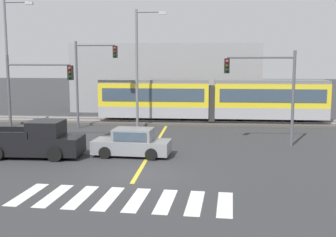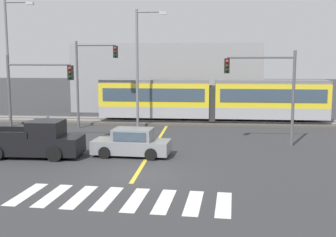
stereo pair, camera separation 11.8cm
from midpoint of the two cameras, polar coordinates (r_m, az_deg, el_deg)
ground_plane at (r=19.51m, az=-4.13°, el=-7.62°), size 200.00×200.00×0.00m
track_bed at (r=35.36m, az=0.21°, el=-0.40°), size 120.00×4.00×0.18m
rail_near at (r=34.63m, az=0.11°, el=-0.34°), size 120.00×0.08×0.10m
rail_far at (r=36.05m, az=0.32°, el=-0.02°), size 120.00×0.08×0.10m
light_rail_tram at (r=34.98m, az=6.09°, el=2.70°), size 18.50×2.64×3.43m
crosswalk_stripe_0 at (r=17.67m, az=-18.45°, el=-9.67°), size 0.73×2.83×0.01m
crosswalk_stripe_1 at (r=17.21m, az=-15.14°, el=-10.02°), size 0.73×2.83×0.01m
crosswalk_stripe_2 at (r=16.80m, az=-11.66°, el=-10.34°), size 0.73×2.83×0.01m
crosswalk_stripe_3 at (r=16.46m, az=-8.01°, el=-10.64°), size 0.73×2.83×0.01m
crosswalk_stripe_4 at (r=16.19m, az=-4.21°, el=-10.91°), size 0.73×2.83×0.01m
crosswalk_stripe_5 at (r=15.98m, az=-0.29°, el=-11.14°), size 0.73×2.83×0.01m
crosswalk_stripe_6 at (r=15.86m, az=3.71°, el=-11.32°), size 0.73×2.83×0.01m
crosswalk_stripe_7 at (r=15.80m, az=7.77°, el=-11.44°), size 0.73×2.83×0.01m
lane_centre_line at (r=25.72m, az=-1.76°, el=-3.78°), size 0.20×15.71×0.01m
sedan_crossing at (r=23.13m, az=-4.80°, el=-3.37°), size 4.31×2.13×1.52m
pickup_truck at (r=23.92m, az=-17.51°, el=-2.99°), size 5.44×2.32×1.98m
traffic_light_mid_right at (r=26.13m, az=13.62°, el=4.76°), size 4.25×0.38×5.79m
traffic_light_mid_left at (r=27.60m, az=-17.81°, el=4.25°), size 4.25×0.38×5.53m
traffic_light_far_left at (r=32.55m, az=-10.42°, el=6.31°), size 3.25×0.38×6.62m
street_lamp_west at (r=35.21m, az=-20.52°, el=7.91°), size 2.36×0.28×9.79m
street_lamp_centre at (r=32.04m, az=-3.71°, el=7.67°), size 2.35×0.28×8.95m
building_backdrop_far at (r=44.10m, az=0.01°, el=5.61°), size 18.94×6.00×6.84m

